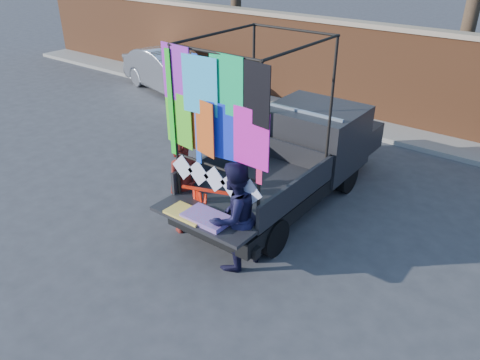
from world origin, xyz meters
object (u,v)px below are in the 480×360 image
Objects in this scene: woman at (185,187)px; man at (234,216)px; sedan at (172,71)px; pickup_truck at (300,154)px.

woman is 1.34m from man.
man is (7.25, -5.96, 0.21)m from sedan.
woman is at bearing -120.47° from sedan.
pickup_truck reaches higher than sedan.
man is at bearing -80.55° from pickup_truck.
pickup_truck is at bearing -159.49° from man.
sedan is 2.49× the size of woman.
sedan is at bearing 63.84° from woman.
sedan is at bearing 154.24° from pickup_truck.
sedan is 2.33× the size of man.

